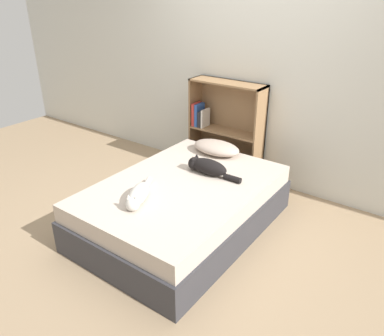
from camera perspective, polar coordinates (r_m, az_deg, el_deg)
The scene contains 7 objects.
ground_plane at distance 3.53m, azimuth -1.34°, elevation -8.93°, with size 8.00×8.00×0.00m, color #997F60.
wall_back at distance 4.10m, azimuth 10.02°, elevation 14.67°, with size 8.00×0.06×2.50m.
bed at distance 3.41m, azimuth -1.38°, elevation -5.83°, with size 1.28×1.85×0.45m.
pillow at distance 3.89m, azimuth 3.74°, elevation 3.11°, with size 0.51×0.30×0.13m.
cat_light at distance 3.04m, azimuth -8.24°, elevation -4.12°, with size 0.31×0.49×0.14m.
cat_dark at distance 3.45m, azimuth 2.30°, elevation 0.21°, with size 0.55×0.16×0.15m.
bookshelf at distance 4.30m, azimuth 5.10°, elevation 6.04°, with size 0.86×0.26×1.11m.
Camera 1 is at (1.78, -2.30, 2.01)m, focal length 35.00 mm.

